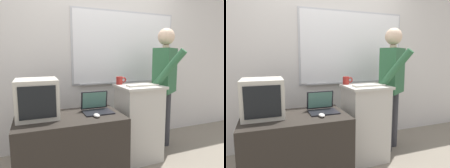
% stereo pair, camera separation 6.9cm
% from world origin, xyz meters
% --- Properties ---
extents(back_wall, '(6.40, 0.17, 2.76)m').
position_xyz_m(back_wall, '(0.01, 1.11, 1.38)').
color(back_wall, silver).
rests_on(back_wall, ground_plane).
extents(lectern_podium, '(0.52, 0.49, 0.95)m').
position_xyz_m(lectern_podium, '(0.32, 0.39, 0.48)').
color(lectern_podium, '#BCB7AD').
rests_on(lectern_podium, ground_plane).
extents(side_desk, '(1.07, 0.62, 0.70)m').
position_xyz_m(side_desk, '(-0.56, 0.24, 0.35)').
color(side_desk, '#28231E').
rests_on(side_desk, ground_plane).
extents(person_presenter, '(0.55, 0.70, 1.68)m').
position_xyz_m(person_presenter, '(0.79, 0.51, 0.97)').
color(person_presenter, '#333338').
rests_on(person_presenter, ground_plane).
extents(laptop, '(0.31, 0.27, 0.22)m').
position_xyz_m(laptop, '(-0.26, 0.32, 0.75)').
color(laptop, black).
rests_on(laptop, side_desk).
extents(wireless_keyboard, '(0.40, 0.11, 0.02)m').
position_xyz_m(wireless_keyboard, '(0.33, 0.33, 0.96)').
color(wireless_keyboard, beige).
rests_on(wireless_keyboard, lectern_podium).
extents(computer_mouse_by_laptop, '(0.06, 0.10, 0.03)m').
position_xyz_m(computer_mouse_by_laptop, '(-0.32, 0.12, 0.71)').
color(computer_mouse_by_laptop, silver).
rests_on(computer_mouse_by_laptop, side_desk).
extents(crt_monitor, '(0.40, 0.41, 0.39)m').
position_xyz_m(crt_monitor, '(-0.87, 0.33, 0.89)').
color(crt_monitor, '#BCB7A8').
rests_on(crt_monitor, side_desk).
extents(coffee_mug, '(0.14, 0.08, 0.10)m').
position_xyz_m(coffee_mug, '(0.14, 0.57, 1.00)').
color(coffee_mug, maroon).
rests_on(coffee_mug, lectern_podium).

